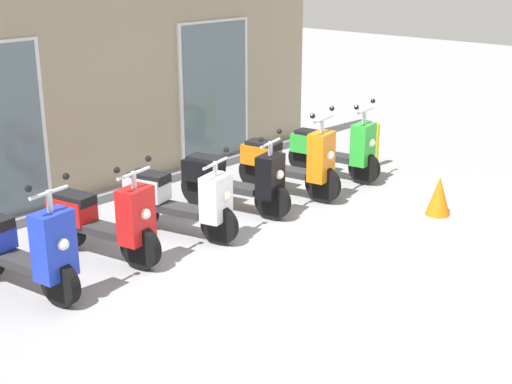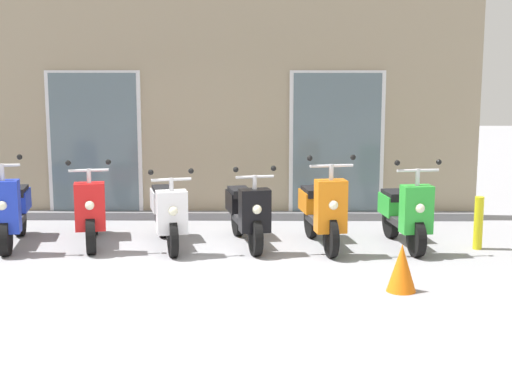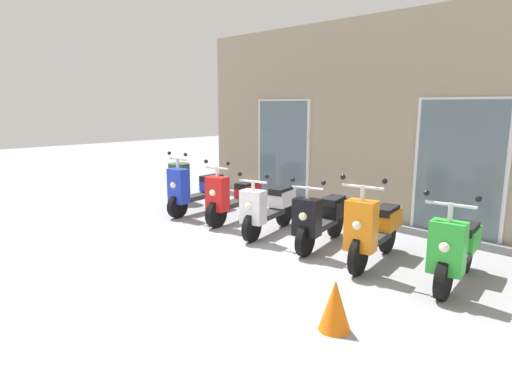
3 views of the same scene
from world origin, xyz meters
The scene contains 10 objects.
ground_plane centered at (0.00, 0.00, 0.00)m, with size 40.00×40.00×0.00m, color #939399.
storefront_facade centered at (0.00, 3.34, 1.80)m, with size 8.13×0.50×3.74m.
scooter_blue centered at (-2.61, 1.37, 0.48)m, with size 0.59×1.59×1.29m.
scooter_red centered at (-1.56, 1.46, 0.46)m, with size 0.66×1.58×1.21m.
scooter_white centered at (-0.53, 1.35, 0.47)m, with size 0.73×1.58×1.12m.
scooter_black centered at (0.52, 1.44, 0.46)m, with size 0.71×1.62×1.14m.
scooter_orange centered at (1.51, 1.31, 0.51)m, with size 0.66×1.61×1.30m.
scooter_green centered at (2.61, 1.36, 0.46)m, with size 0.62×1.52×1.23m.
traffic_cone centered at (2.24, -0.60, 0.26)m, with size 0.32×0.32×0.52m, color orange.
trash_bin centered at (-3.71, 1.73, 0.44)m, with size 0.48×0.48×0.89m, color #2D4C2D.
Camera 3 is at (4.57, -3.97, 2.18)m, focal length 31.09 mm.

